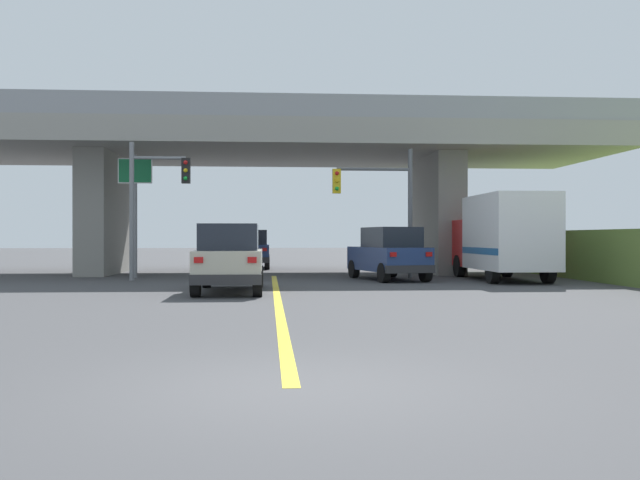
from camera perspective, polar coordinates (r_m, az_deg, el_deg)
The scene contains 10 objects.
ground at distance 33.08m, azimuth -3.70°, elevation -2.62°, with size 160.00×160.00×0.00m, color #424244.
overpass_bridge at distance 33.23m, azimuth -3.71°, elevation 6.45°, with size 30.35×9.92×7.27m.
lane_divider_stripe at distance 19.21m, azimuth -3.38°, elevation -4.66°, with size 0.20×22.74×0.01m, color yellow.
suv_lead at distance 21.60m, azimuth -7.14°, elevation -1.43°, with size 1.95×4.83×2.02m.
suv_crossing at distance 27.70m, azimuth 5.48°, elevation -1.08°, with size 2.75×4.71×2.02m.
box_truck at distance 28.10m, azimuth 14.31°, elevation 0.27°, with size 2.33×6.54×3.21m.
sedan_oncoming at distance 38.28m, azimuth -5.44°, elevation -0.72°, with size 1.91×4.69×2.02m.
traffic_signal_nearside at distance 28.65m, azimuth 4.97°, elevation 3.36°, with size 3.19×0.36×5.13m.
traffic_signal_farside at distance 28.03m, azimuth -13.17°, elevation 3.63°, with size 2.28×0.36×5.23m.
highway_sign at distance 30.11m, azimuth -14.40°, elevation 3.96°, with size 1.37×0.17×4.99m.
Camera 1 is at (-0.26, -7.76, 1.63)m, focal length 40.47 mm.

